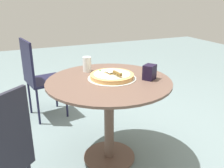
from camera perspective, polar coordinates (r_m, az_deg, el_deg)
The scene contains 7 objects.
ground_plane at distance 2.23m, azimuth -0.65°, elevation -16.63°, with size 10.00×10.00×0.00m, color slate.
patio_table at distance 1.95m, azimuth -0.71°, elevation -3.70°, with size 0.97×0.97×0.71m.
pizza_on_tray at distance 1.92m, azimuth -0.00°, elevation 1.85°, with size 0.38×0.38×0.05m.
pizza_server at distance 1.89m, azimuth 0.49°, elevation 2.80°, with size 0.09×0.21×0.02m.
drinking_cup at distance 2.10m, azimuth -5.83°, elevation 4.61°, with size 0.07×0.07×0.13m, color silver.
napkin_dispenser at distance 1.91m, azimuth 8.73°, elevation 2.75°, with size 0.10×0.08×0.12m, color black.
patio_chair_near at distance 2.80m, azimuth -16.78°, elevation 2.13°, with size 0.44×0.44×0.90m.
Camera 1 is at (-0.69, -1.65, 1.33)m, focal length 39.30 mm.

